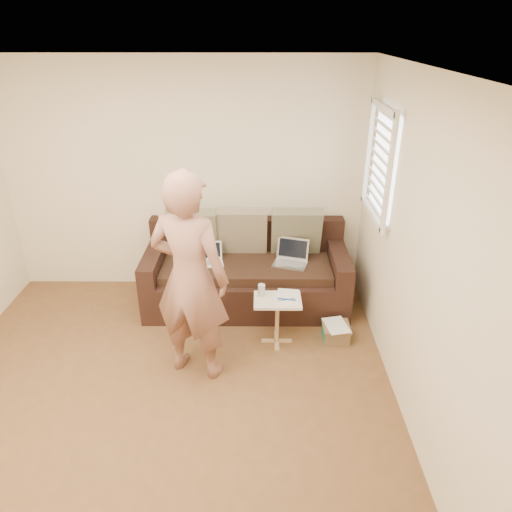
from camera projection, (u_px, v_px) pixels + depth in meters
name	position (u px, v px, depth m)	size (l,w,h in m)	color
floor	(156.00, 420.00, 3.77)	(4.50, 4.50, 0.00)	brown
ceiling	(111.00, 76.00, 2.61)	(4.50, 4.50, 0.00)	white
wall_back	(184.00, 180.00, 5.20)	(4.00, 4.00, 0.00)	beige
wall_right	(432.00, 280.00, 3.18)	(4.50, 4.50, 0.00)	beige
window_blinds	(380.00, 163.00, 4.34)	(0.12, 0.88, 1.08)	white
sofa	(247.00, 270.00, 5.16)	(2.20, 0.95, 0.85)	black
pillow_left	(192.00, 232.00, 5.18)	(0.55, 0.14, 0.55)	#5B5B43
pillow_mid	(242.00, 231.00, 5.20)	(0.55, 0.14, 0.55)	#726D51
pillow_right	(296.00, 232.00, 5.19)	(0.55, 0.14, 0.55)	#5B5B43
laptop_silver	(290.00, 264.00, 5.07)	(0.35, 0.25, 0.23)	#B7BABC
laptop_white	(209.00, 264.00, 5.08)	(0.29, 0.21, 0.21)	white
person	(190.00, 278.00, 3.91)	(0.69, 0.47, 1.90)	#92554F
side_table	(277.00, 321.00, 4.58)	(0.45, 0.32, 0.50)	silver
drinking_glass	(262.00, 290.00, 4.51)	(0.07, 0.07, 0.12)	silver
scissors	(287.00, 299.00, 4.45)	(0.18, 0.10, 0.02)	silver
paper_on_table	(287.00, 297.00, 4.51)	(0.21, 0.30, 0.00)	white
striped_box	(336.00, 332.00, 4.69)	(0.27, 0.27, 0.17)	#C23B1D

